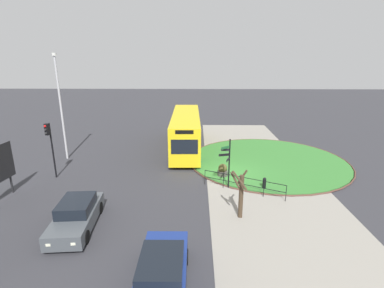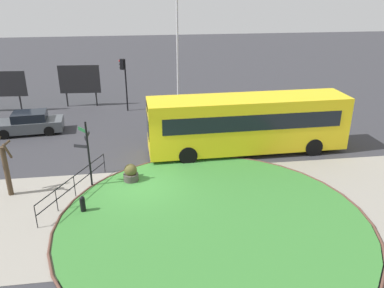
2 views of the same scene
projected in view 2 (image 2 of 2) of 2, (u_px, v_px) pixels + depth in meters
ground at (140, 187)px, 18.44m from camera, size 120.00×120.00×0.00m
sidewalk_paving at (141, 211)px, 16.47m from camera, size 32.00×7.71×0.02m
grass_island at (214, 221)px, 15.72m from camera, size 12.53×12.53×0.10m
grass_kerb_ring at (214, 221)px, 15.72m from camera, size 12.84×12.84×0.11m
signpost_directional at (87, 149)px, 17.82m from camera, size 0.72×0.74×3.30m
bollard_foreground at (83, 204)px, 16.22m from camera, size 0.23×0.23×0.80m
railing_grass_edge at (74, 183)px, 17.38m from camera, size 2.36×4.72×1.03m
bus_yellow at (247, 123)px, 21.72m from camera, size 11.22×2.67×3.23m
car_near_lane at (29, 123)px, 24.92m from camera, size 4.45×2.09×1.41m
traffic_light_near at (124, 73)px, 28.58m from camera, size 0.48×0.33×3.93m
lamppost_tall at (177, 47)px, 29.31m from camera, size 0.32×0.32×8.49m
billboard_right at (80, 80)px, 29.93m from camera, size 3.14×0.37×3.25m
planter_near_signpost at (131, 174)px, 18.75m from camera, size 0.73×0.73×0.96m
street_tree_bare at (5, 167)px, 17.27m from camera, size 0.90×0.91×2.73m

